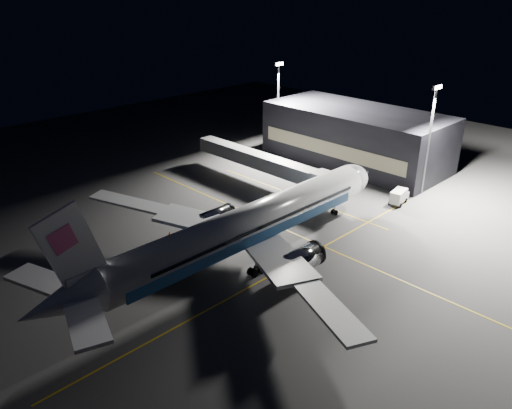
{
  "coord_description": "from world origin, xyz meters",
  "views": [
    {
      "loc": [
        -44.69,
        -46.59,
        37.24
      ],
      "look_at": [
        4.29,
        3.07,
        6.0
      ],
      "focal_mm": 35.0,
      "sensor_mm": 36.0,
      "label": 1
    }
  ],
  "objects": [
    {
      "name": "terminal",
      "position": [
        45.98,
        14.0,
        6.0
      ],
      "size": [
        18.12,
        40.0,
        12.0
      ],
      "color": "black",
      "rests_on": "ground"
    },
    {
      "name": "guide_line_side",
      "position": [
        22.0,
        10.0,
        0.01
      ],
      "size": [
        0.25,
        40.0,
        0.01
      ],
      "primitive_type": "cube",
      "color": "gold",
      "rests_on": "ground"
    },
    {
      "name": "floodlight_mast_south",
      "position": [
        40.0,
        -6.01,
        12.37
      ],
      "size": [
        2.4,
        0.67,
        20.7
      ],
      "color": "#59595E",
      "rests_on": "ground"
    },
    {
      "name": "guide_line_cross",
      "position": [
        0.0,
        -6.0,
        0.01
      ],
      "size": [
        70.0,
        0.25,
        0.01
      ],
      "primitive_type": "cube",
      "color": "gold",
      "rests_on": "ground"
    },
    {
      "name": "safety_cone_c",
      "position": [
        0.96,
        14.0,
        0.29
      ],
      "size": [
        0.39,
        0.39,
        0.58
      ],
      "primitive_type": "cone",
      "color": "#FF510A",
      "rests_on": "ground"
    },
    {
      "name": "guide_line_main",
      "position": [
        10.0,
        0.0,
        0.01
      ],
      "size": [
        0.25,
        80.0,
        0.01
      ],
      "primitive_type": "cube",
      "color": "gold",
      "rests_on": "ground"
    },
    {
      "name": "service_truck",
      "position": [
        32.99,
        -5.28,
        1.4
      ],
      "size": [
        5.41,
        2.94,
        2.62
      ],
      "rotation": [
        0.0,
        0.0,
        0.18
      ],
      "color": "silver",
      "rests_on": "ground"
    },
    {
      "name": "ground",
      "position": [
        0.0,
        0.0,
        0.0
      ],
      "size": [
        200.0,
        200.0,
        0.0
      ],
      "primitive_type": "plane",
      "color": "#4C4C4F",
      "rests_on": "ground"
    },
    {
      "name": "baggage_tug",
      "position": [
        1.07,
        7.99,
        0.86
      ],
      "size": [
        3.17,
        2.91,
        1.87
      ],
      "rotation": [
        0.0,
        0.0,
        -0.41
      ],
      "color": "black",
      "rests_on": "ground"
    },
    {
      "name": "safety_cone_b",
      "position": [
        2.46,
        13.94,
        0.31
      ],
      "size": [
        0.41,
        0.41,
        0.61
      ],
      "primitive_type": "cone",
      "color": "#FF510A",
      "rests_on": "ground"
    },
    {
      "name": "safety_cone_a",
      "position": [
        -4.64,
        13.83,
        0.33
      ],
      "size": [
        0.43,
        0.43,
        0.65
      ],
      "primitive_type": "cone",
      "color": "#FF510A",
      "rests_on": "ground"
    },
    {
      "name": "airliner",
      "position": [
        -1.08,
        0.0,
        5.16
      ],
      "size": [
        61.48,
        54.22,
        16.64
      ],
      "color": "silver",
      "rests_on": "ground"
    },
    {
      "name": "jet_bridge",
      "position": [
        22.0,
        18.06,
        4.58
      ],
      "size": [
        3.6,
        34.4,
        6.3
      ],
      "color": "#B2B2B7",
      "rests_on": "ground"
    },
    {
      "name": "floodlight_mast_north",
      "position": [
        40.0,
        31.99,
        12.37
      ],
      "size": [
        2.4,
        0.68,
        20.7
      ],
      "color": "#59595E",
      "rests_on": "ground"
    }
  ]
}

